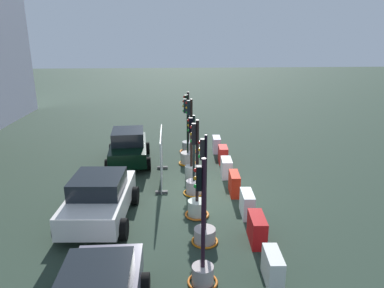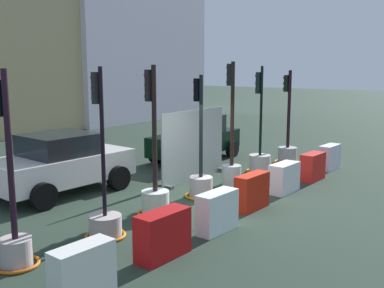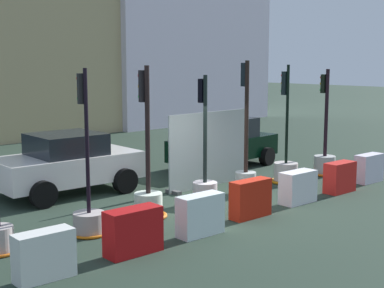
{
  "view_description": "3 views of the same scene",
  "coord_description": "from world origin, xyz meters",
  "px_view_note": "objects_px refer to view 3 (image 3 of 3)",
  "views": [
    {
      "loc": [
        -12.98,
        1.32,
        6.14
      ],
      "look_at": [
        2.08,
        0.33,
        1.5
      ],
      "focal_mm": 32.78,
      "sensor_mm": 36.0,
      "label": 1
    },
    {
      "loc": [
        -9.65,
        -6.41,
        3.47
      ],
      "look_at": [
        -0.51,
        0.25,
        1.54
      ],
      "focal_mm": 42.58,
      "sensor_mm": 36.0,
      "label": 2
    },
    {
      "loc": [
        -9.87,
        -9.45,
        3.66
      ],
      "look_at": [
        -0.38,
        0.38,
        1.58
      ],
      "focal_mm": 52.63,
      "sensor_mm": 36.0,
      "label": 3
    }
  ],
  "objects_px": {
    "car_black_sedan": "(224,143)",
    "construction_barrier_0": "(44,255)",
    "traffic_light_1": "(89,212)",
    "construction_barrier_1": "(133,231)",
    "traffic_light_3": "(205,184)",
    "traffic_light_5": "(286,167)",
    "car_white_van": "(67,163)",
    "construction_barrier_3": "(251,199)",
    "construction_barrier_2": "(200,215)",
    "construction_barrier_5": "(340,177)",
    "construction_barrier_6": "(369,168)",
    "traffic_light_6": "(325,158)",
    "construction_barrier_4": "(298,187)",
    "traffic_light_4": "(246,166)",
    "traffic_light_2": "(148,194)"
  },
  "relations": [
    {
      "from": "traffic_light_4",
      "to": "construction_barrier_4",
      "type": "xyz_separation_m",
      "value": [
        0.17,
        -1.62,
        -0.35
      ]
    },
    {
      "from": "traffic_light_5",
      "to": "construction_barrier_3",
      "type": "bearing_deg",
      "value": -154.96
    },
    {
      "from": "construction_barrier_0",
      "to": "construction_barrier_1",
      "type": "xyz_separation_m",
      "value": [
        1.85,
        -0.04,
        0.02
      ]
    },
    {
      "from": "traffic_light_3",
      "to": "car_black_sedan",
      "type": "height_order",
      "value": "traffic_light_3"
    },
    {
      "from": "traffic_light_1",
      "to": "construction_barrier_6",
      "type": "height_order",
      "value": "traffic_light_1"
    },
    {
      "from": "traffic_light_6",
      "to": "construction_barrier_6",
      "type": "height_order",
      "value": "traffic_light_6"
    },
    {
      "from": "traffic_light_2",
      "to": "traffic_light_5",
      "type": "relative_size",
      "value": 1.01
    },
    {
      "from": "construction_barrier_1",
      "to": "car_white_van",
      "type": "relative_size",
      "value": 0.28
    },
    {
      "from": "traffic_light_6",
      "to": "construction_barrier_3",
      "type": "bearing_deg",
      "value": -164.15
    },
    {
      "from": "traffic_light_3",
      "to": "construction_barrier_1",
      "type": "xyz_separation_m",
      "value": [
        -3.64,
        -1.7,
        -0.08
      ]
    },
    {
      "from": "traffic_light_1",
      "to": "construction_barrier_4",
      "type": "height_order",
      "value": "traffic_light_1"
    },
    {
      "from": "traffic_light_4",
      "to": "construction_barrier_1",
      "type": "relative_size",
      "value": 3.2
    },
    {
      "from": "construction_barrier_4",
      "to": "traffic_light_6",
      "type": "bearing_deg",
      "value": 23.2
    },
    {
      "from": "traffic_light_5",
      "to": "construction_barrier_2",
      "type": "xyz_separation_m",
      "value": [
        -5.42,
        -1.83,
        -0.02
      ]
    },
    {
      "from": "construction_barrier_4",
      "to": "car_black_sedan",
      "type": "distance_m",
      "value": 5.17
    },
    {
      "from": "traffic_light_6",
      "to": "car_white_van",
      "type": "bearing_deg",
      "value": 154.65
    },
    {
      "from": "construction_barrier_1",
      "to": "construction_barrier_5",
      "type": "bearing_deg",
      "value": -0.25
    },
    {
      "from": "construction_barrier_1",
      "to": "construction_barrier_0",
      "type": "bearing_deg",
      "value": 178.72
    },
    {
      "from": "traffic_light_1",
      "to": "construction_barrier_6",
      "type": "distance_m",
      "value": 9.01
    },
    {
      "from": "car_black_sedan",
      "to": "construction_barrier_0",
      "type": "bearing_deg",
      "value": -153.68
    },
    {
      "from": "construction_barrier_4",
      "to": "construction_barrier_6",
      "type": "distance_m",
      "value": 3.57
    },
    {
      "from": "traffic_light_4",
      "to": "traffic_light_6",
      "type": "height_order",
      "value": "traffic_light_4"
    },
    {
      "from": "car_white_van",
      "to": "traffic_light_1",
      "type": "bearing_deg",
      "value": -115.11
    },
    {
      "from": "traffic_light_4",
      "to": "car_black_sedan",
      "type": "xyz_separation_m",
      "value": [
        2.41,
        3.02,
        0.06
      ]
    },
    {
      "from": "traffic_light_5",
      "to": "construction_barrier_1",
      "type": "relative_size",
      "value": 3.09
    },
    {
      "from": "car_white_van",
      "to": "car_black_sedan",
      "type": "bearing_deg",
      "value": -3.44
    },
    {
      "from": "construction_barrier_5",
      "to": "car_black_sedan",
      "type": "relative_size",
      "value": 0.24
    },
    {
      "from": "traffic_light_2",
      "to": "car_white_van",
      "type": "relative_size",
      "value": 0.88
    },
    {
      "from": "traffic_light_3",
      "to": "construction_barrier_4",
      "type": "xyz_separation_m",
      "value": [
        1.75,
        -1.62,
        -0.1
      ]
    },
    {
      "from": "traffic_light_3",
      "to": "car_white_van",
      "type": "bearing_deg",
      "value": 119.7
    },
    {
      "from": "construction_barrier_2",
      "to": "construction_barrier_1",
      "type": "bearing_deg",
      "value": 177.78
    },
    {
      "from": "traffic_light_1",
      "to": "construction_barrier_1",
      "type": "xyz_separation_m",
      "value": [
        -0.09,
        -1.62,
        -0.04
      ]
    },
    {
      "from": "car_black_sedan",
      "to": "car_white_van",
      "type": "distance_m",
      "value": 5.93
    },
    {
      "from": "construction_barrier_1",
      "to": "construction_barrier_5",
      "type": "relative_size",
      "value": 1.15
    },
    {
      "from": "traffic_light_5",
      "to": "construction_barrier_6",
      "type": "xyz_separation_m",
      "value": [
        1.83,
        -1.7,
        -0.03
      ]
    },
    {
      "from": "traffic_light_1",
      "to": "construction_barrier_3",
      "type": "bearing_deg",
      "value": -24.4
    },
    {
      "from": "traffic_light_2",
      "to": "construction_barrier_2",
      "type": "height_order",
      "value": "traffic_light_2"
    },
    {
      "from": "traffic_light_4",
      "to": "construction_barrier_3",
      "type": "height_order",
      "value": "traffic_light_4"
    },
    {
      "from": "construction_barrier_0",
      "to": "car_white_van",
      "type": "xyz_separation_m",
      "value": [
        3.56,
        5.05,
        0.42
      ]
    },
    {
      "from": "construction_barrier_2",
      "to": "car_white_van",
      "type": "relative_size",
      "value": 0.27
    },
    {
      "from": "traffic_light_3",
      "to": "car_black_sedan",
      "type": "distance_m",
      "value": 5.02
    },
    {
      "from": "traffic_light_4",
      "to": "construction_barrier_0",
      "type": "bearing_deg",
      "value": -166.75
    },
    {
      "from": "traffic_light_2",
      "to": "traffic_light_3",
      "type": "height_order",
      "value": "traffic_light_2"
    },
    {
      "from": "traffic_light_5",
      "to": "car_white_van",
      "type": "height_order",
      "value": "traffic_light_5"
    },
    {
      "from": "construction_barrier_4",
      "to": "car_white_van",
      "type": "relative_size",
      "value": 0.26
    },
    {
      "from": "construction_barrier_5",
      "to": "car_black_sedan",
      "type": "height_order",
      "value": "car_black_sedan"
    },
    {
      "from": "traffic_light_1",
      "to": "construction_barrier_1",
      "type": "distance_m",
      "value": 1.62
    },
    {
      "from": "construction_barrier_4",
      "to": "construction_barrier_5",
      "type": "xyz_separation_m",
      "value": [
        1.79,
        -0.12,
        0.01
      ]
    },
    {
      "from": "construction_barrier_4",
      "to": "car_black_sedan",
      "type": "height_order",
      "value": "car_black_sedan"
    },
    {
      "from": "traffic_light_6",
      "to": "construction_barrier_0",
      "type": "distance_m",
      "value": 10.97
    }
  ]
}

